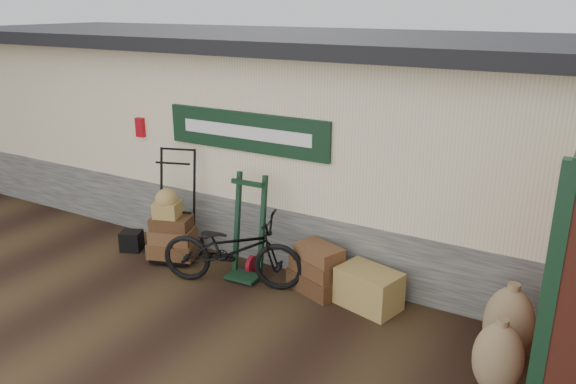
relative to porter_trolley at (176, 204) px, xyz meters
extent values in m
plane|color=black|center=(1.31, -0.56, -0.83)|extent=(80.00, 80.00, 0.00)
cube|color=#4C4C47|center=(1.31, 2.19, -0.38)|extent=(14.00, 3.54, 0.90)
cube|color=beige|center=(1.31, 2.19, 1.12)|extent=(14.00, 3.50, 2.10)
cube|color=black|center=(1.31, 2.04, 2.27)|extent=(14.40, 4.10, 0.20)
cube|color=black|center=(1.01, 0.41, 1.12)|extent=(2.60, 0.06, 0.55)
cube|color=white|center=(1.01, 0.37, 1.12)|extent=(2.10, 0.01, 0.18)
cube|color=#AD0C17|center=(-0.99, 0.41, 0.97)|extent=(0.14, 0.10, 0.30)
cube|color=black|center=(5.16, -1.56, 0.47)|extent=(0.12, 0.12, 2.60)
cube|color=olive|center=(3.07, 0.05, -0.58)|extent=(0.86, 0.67, 0.50)
cube|color=black|center=(-0.75, -0.22, -0.68)|extent=(0.39, 0.36, 0.31)
imported|color=black|center=(1.25, -0.33, -0.26)|extent=(1.25, 2.07, 1.13)
ellipsoid|color=#836046|center=(4.77, -0.27, -0.40)|extent=(0.66, 0.60, 0.86)
ellipsoid|color=#836046|center=(4.78, -0.87, -0.44)|extent=(0.51, 0.43, 0.77)
camera|label=1|loc=(5.36, -5.87, 2.81)|focal=35.00mm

